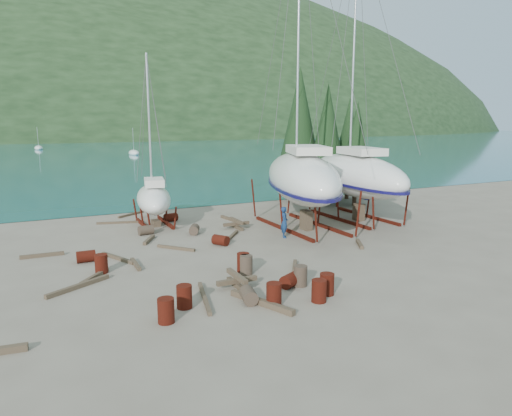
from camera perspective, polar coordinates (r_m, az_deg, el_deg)
name	(u,v)px	position (r m, az deg, el deg)	size (l,w,h in m)	color
ground	(257,258)	(23.36, 0.18, -6.33)	(600.00, 600.00, 0.00)	#6A6053
bay_water	(46,133)	(335.23, -24.81, 8.50)	(700.00, 700.00, 0.00)	#18627B
far_hill	(45,133)	(340.22, -24.84, 8.51)	(800.00, 360.00, 110.00)	black
far_house_center	(1,133)	(210.29, -29.29, 8.23)	(6.60, 5.60, 5.60)	beige
far_house_right	(128,131)	(213.81, -15.66, 9.20)	(6.60, 5.60, 5.60)	beige
cypress_near_right	(327,135)	(39.10, 8.91, 9.00)	(3.60, 3.60, 10.00)	black
cypress_mid_right	(356,146)	(38.43, 12.45, 7.56)	(3.06, 3.06, 8.50)	black
cypress_back_left	(300,124)	(39.94, 5.48, 10.36)	(4.14, 4.14, 11.50)	black
cypress_far_right	(349,141)	(41.70, 11.50, 8.22)	(3.24, 3.24, 9.00)	black
moored_boat_mid	(134,153)	(102.18, -15.02, 6.66)	(2.00, 5.00, 6.05)	white
moored_boat_far	(39,148)	(130.18, -25.53, 6.77)	(2.00, 5.00, 6.05)	white
large_sailboat_near	(302,177)	(29.60, 5.72, 3.91)	(8.37, 13.85, 21.00)	white
large_sailboat_far	(355,174)	(33.05, 12.25, 4.12)	(5.84, 12.89, 19.66)	white
small_sailboat_shore	(154,198)	(31.24, -12.68, 1.22)	(3.46, 7.29, 11.20)	white
worker	(284,222)	(27.39, 3.58, -1.77)	(0.68, 0.45, 1.88)	navy
drum_0	(166,311)	(16.39, -11.19, -12.46)	(0.58, 0.58, 0.88)	#59160F
drum_1	(249,296)	(17.78, -0.91, -10.88)	(0.58, 0.58, 0.88)	#2D2823
drum_2	(86,256)	(24.20, -20.48, -5.69)	(0.58, 0.58, 0.88)	#59160F
drum_3	(319,291)	(17.99, 7.88, -10.22)	(0.58, 0.58, 0.88)	#59160F
drum_4	(171,217)	(32.42, -10.60, -1.16)	(0.58, 0.58, 0.88)	#59160F
drum_5	(246,265)	(20.90, -1.23, -7.13)	(0.58, 0.58, 0.88)	#2D2823
drum_6	(221,240)	(25.82, -4.45, -4.03)	(0.58, 0.58, 0.88)	#59160F
drum_7	(327,284)	(18.74, 8.86, -9.38)	(0.58, 0.58, 0.88)	#59160F
drum_8	(101,264)	(22.23, -18.77, -6.61)	(0.58, 0.58, 0.88)	#59160F
drum_9	(146,230)	(28.94, -13.60, -2.70)	(0.58, 0.58, 0.88)	#2D2823
drum_10	(274,294)	(17.51, 2.25, -10.72)	(0.58, 0.58, 0.88)	#59160F
drum_11	(194,229)	(28.55, -7.72, -2.67)	(0.58, 0.58, 0.88)	#2D2823
drum_12	(290,280)	(19.44, 4.32, -9.00)	(0.58, 0.58, 0.88)	#59160F
drum_13	(184,297)	(17.48, -8.95, -10.89)	(0.58, 0.58, 0.88)	#59160F
drum_14	(243,262)	(21.27, -1.61, -6.81)	(0.58, 0.58, 0.88)	#59160F
drum_17	(300,276)	(19.55, 5.57, -8.44)	(0.58, 0.58, 0.88)	#2D2823
timber_0	(118,223)	(32.65, -16.84, -1.75)	(0.14, 2.86, 0.14)	brown
timber_1	(360,244)	(26.39, 12.82, -4.39)	(0.19, 1.70, 0.19)	brown
timber_2	(42,255)	(26.03, -25.16, -5.36)	(0.19, 2.10, 0.19)	brown
timber_3	(204,298)	(18.27, -6.46, -11.08)	(0.15, 3.27, 0.15)	brown
timber_4	(136,264)	(22.91, -14.81, -6.81)	(0.17, 1.82, 0.17)	brown
timber_6	(229,219)	(32.43, -3.40, -1.34)	(0.19, 2.03, 0.19)	brown
timber_7	(295,266)	(21.93, 4.85, -7.27)	(0.17, 1.67, 0.17)	brown
timber_8	(149,240)	(27.32, -13.23, -3.89)	(0.19, 1.82, 0.19)	brown
timber_9	(131,214)	(35.25, -15.36, -0.78)	(0.15, 2.53, 0.15)	brown
timber_10	(231,237)	(27.45, -3.10, -3.58)	(0.16, 2.81, 0.16)	brown
timber_11	(176,248)	(25.34, -9.98, -4.95)	(0.15, 2.36, 0.15)	brown
timber_12	(95,277)	(21.68, -19.50, -8.08)	(0.17, 2.07, 0.17)	brown
timber_13	(8,349)	(16.15, -28.57, -15.27)	(0.22, 1.08, 0.22)	brown
timber_14	(79,286)	(20.69, -21.30, -9.08)	(0.18, 3.00, 0.18)	brown
timber_16	(261,302)	(17.63, 0.68, -11.70)	(0.23, 3.08, 0.23)	brown
timber_17	(118,258)	(24.16, -16.89, -6.01)	(0.16, 2.65, 0.16)	brown
timber_pile_fore	(237,281)	(19.33, -2.39, -9.07)	(1.80, 1.80, 0.60)	brown
timber_pile_aft	(236,224)	(29.85, -2.47, -1.98)	(1.80, 1.80, 0.60)	brown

